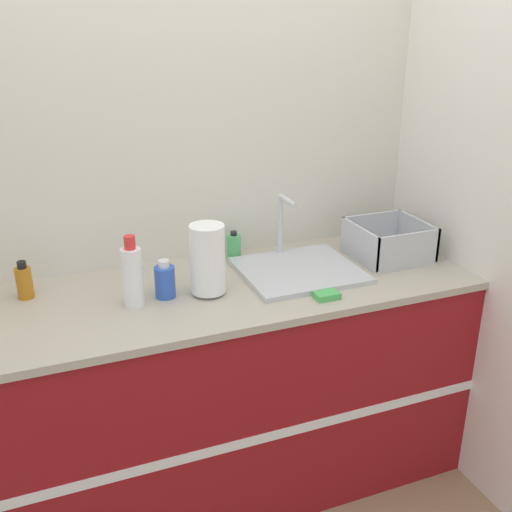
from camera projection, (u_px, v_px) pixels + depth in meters
The scene contains 11 objects.
wall_back at pixel (190, 170), 2.47m from camera, with size 4.39×0.06×2.60m.
wall_right at pixel (450, 168), 2.51m from camera, with size 0.06×2.67×2.60m.
counter_cabinet at pixel (222, 388), 2.47m from camera, with size 2.01×0.69×0.93m.
sink at pixel (298, 268), 2.43m from camera, with size 0.46×0.43×0.28m.
paper_towel_roll at pixel (208, 260), 2.19m from camera, with size 0.13×0.13×0.27m.
dish_rack at pixel (388, 245), 2.56m from camera, with size 0.30×0.29×0.16m.
bottle_amber at pixel (24, 282), 2.19m from camera, with size 0.06×0.06×0.14m.
bottle_blue at pixel (165, 281), 2.19m from camera, with size 0.08×0.08×0.14m.
bottle_white_spray at pixel (132, 275), 2.11m from camera, with size 0.07×0.07×0.26m.
soap_dispenser at pixel (234, 246), 2.56m from camera, with size 0.06×0.06×0.12m.
sponge at pixel (327, 295), 2.20m from camera, with size 0.09×0.06×0.02m.
Camera 1 is at (-0.64, -1.66, 1.89)m, focal length 42.00 mm.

